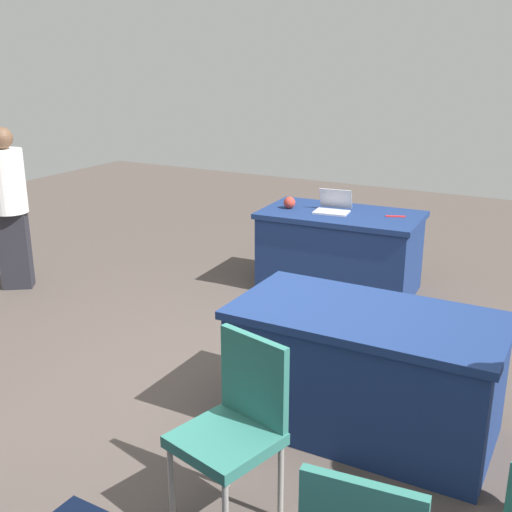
{
  "coord_description": "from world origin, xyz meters",
  "views": [
    {
      "loc": [
        -1.93,
        3.41,
        2.25
      ],
      "look_at": [
        0.08,
        -0.28,
        0.9
      ],
      "focal_mm": 44.99,
      "sensor_mm": 36.0,
      "label": 1
    }
  ],
  "objects_px": {
    "chair_aisle": "(236,421)",
    "scissors_red": "(395,216)",
    "table_foreground": "(340,251)",
    "yarn_ball": "(289,203)",
    "table_back_left": "(365,372)",
    "person_presenter": "(9,201)",
    "laptop_silver": "(333,208)"
  },
  "relations": [
    {
      "from": "person_presenter",
      "to": "yarn_ball",
      "type": "relative_size",
      "value": 13.71
    },
    {
      "from": "yarn_ball",
      "to": "scissors_red",
      "type": "xyz_separation_m",
      "value": [
        -1.01,
        -0.17,
        -0.05
      ]
    },
    {
      "from": "laptop_silver",
      "to": "table_foreground",
      "type": "bearing_deg",
      "value": -176.9
    },
    {
      "from": "person_presenter",
      "to": "scissors_red",
      "type": "height_order",
      "value": "person_presenter"
    },
    {
      "from": "table_foreground",
      "to": "chair_aisle",
      "type": "relative_size",
      "value": 1.64
    },
    {
      "from": "laptop_silver",
      "to": "yarn_ball",
      "type": "height_order",
      "value": "laptop_silver"
    },
    {
      "from": "table_foreground",
      "to": "table_back_left",
      "type": "distance_m",
      "value": 2.45
    },
    {
      "from": "yarn_ball",
      "to": "scissors_red",
      "type": "distance_m",
      "value": 1.02
    },
    {
      "from": "table_foreground",
      "to": "scissors_red",
      "type": "distance_m",
      "value": 0.64
    },
    {
      "from": "table_foreground",
      "to": "table_back_left",
      "type": "bearing_deg",
      "value": 115.0
    },
    {
      "from": "person_presenter",
      "to": "laptop_silver",
      "type": "height_order",
      "value": "person_presenter"
    },
    {
      "from": "chair_aisle",
      "to": "person_presenter",
      "type": "xyz_separation_m",
      "value": [
        3.56,
        -1.8,
        0.33
      ]
    },
    {
      "from": "table_back_left",
      "to": "scissors_red",
      "type": "height_order",
      "value": "scissors_red"
    },
    {
      "from": "table_back_left",
      "to": "laptop_silver",
      "type": "bearing_deg",
      "value": -63.11
    },
    {
      "from": "table_foreground",
      "to": "laptop_silver",
      "type": "bearing_deg",
      "value": 9.84
    },
    {
      "from": "table_back_left",
      "to": "yarn_ball",
      "type": "relative_size",
      "value": 13.95
    },
    {
      "from": "table_back_left",
      "to": "chair_aisle",
      "type": "xyz_separation_m",
      "value": [
        0.29,
        1.04,
        0.15
      ]
    },
    {
      "from": "chair_aisle",
      "to": "laptop_silver",
      "type": "xyz_separation_m",
      "value": [
        0.82,
        -3.25,
        0.28
      ]
    },
    {
      "from": "table_foreground",
      "to": "table_back_left",
      "type": "relative_size",
      "value": 0.96
    },
    {
      "from": "table_foreground",
      "to": "laptop_silver",
      "type": "relative_size",
      "value": 4.43
    },
    {
      "from": "laptop_silver",
      "to": "scissors_red",
      "type": "relative_size",
      "value": 1.94
    },
    {
      "from": "table_foreground",
      "to": "yarn_ball",
      "type": "relative_size",
      "value": 13.46
    },
    {
      "from": "person_presenter",
      "to": "laptop_silver",
      "type": "xyz_separation_m",
      "value": [
        -2.74,
        -1.45,
        -0.06
      ]
    },
    {
      "from": "table_foreground",
      "to": "laptop_silver",
      "type": "xyz_separation_m",
      "value": [
        0.08,
        0.01,
        0.43
      ]
    },
    {
      "from": "table_back_left",
      "to": "chair_aisle",
      "type": "relative_size",
      "value": 1.7
    },
    {
      "from": "table_foreground",
      "to": "scissors_red",
      "type": "xyz_separation_m",
      "value": [
        -0.5,
        -0.09,
        0.39
      ]
    },
    {
      "from": "table_foreground",
      "to": "person_presenter",
      "type": "bearing_deg",
      "value": 27.41
    },
    {
      "from": "table_foreground",
      "to": "chair_aisle",
      "type": "distance_m",
      "value": 3.35
    },
    {
      "from": "chair_aisle",
      "to": "table_back_left",
      "type": "bearing_deg",
      "value": -91.31
    },
    {
      "from": "table_back_left",
      "to": "scissors_red",
      "type": "xyz_separation_m",
      "value": [
        0.53,
        -2.31,
        0.39
      ]
    },
    {
      "from": "table_back_left",
      "to": "chair_aisle",
      "type": "distance_m",
      "value": 1.09
    },
    {
      "from": "chair_aisle",
      "to": "scissors_red",
      "type": "bearing_deg",
      "value": -71.45
    }
  ]
}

